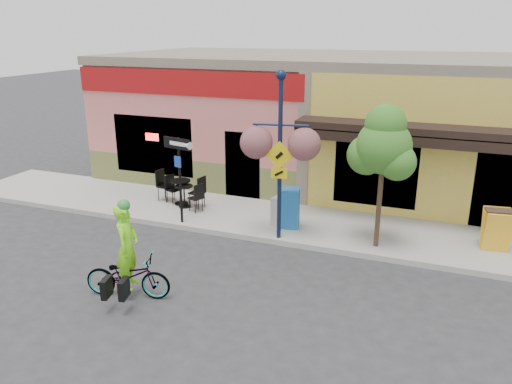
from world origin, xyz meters
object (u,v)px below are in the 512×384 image
one_way_sign (180,181)px  newspaper_box_grey (280,212)px  lamp_post (280,158)px  street_tree (381,177)px  newspaper_box_blue (290,208)px  building (360,119)px  cyclist_rider (128,257)px  bicycle (128,276)px

one_way_sign → newspaper_box_grey: bearing=28.4°
lamp_post → street_tree: bearing=-2.0°
newspaper_box_blue → street_tree: 2.77m
street_tree → newspaper_box_blue: bearing=170.1°
building → newspaper_box_grey: 6.37m
newspaper_box_blue → street_tree: bearing=-20.5°
lamp_post → newspaper_box_grey: (-0.24, 0.78, -1.76)m
newspaper_box_blue → lamp_post: bearing=-104.4°
cyclist_rider → newspaper_box_grey: (1.79, 4.55, -0.35)m
cyclist_rider → newspaper_box_grey: bearing=-34.7°
building → street_tree: building is taller
bicycle → one_way_sign: bearing=-0.8°
lamp_post → newspaper_box_blue: size_ratio=3.88×
building → bicycle: building is taller
one_way_sign → street_tree: street_tree is taller
cyclist_rider → one_way_sign: size_ratio=0.75×
lamp_post → newspaper_box_grey: lamp_post is taller
bicycle → street_tree: bearing=-60.9°
newspaper_box_grey → street_tree: 3.09m
street_tree → building: bearing=104.2°
newspaper_box_blue → newspaper_box_grey: 0.33m
street_tree → cyclist_rider: bearing=-137.4°
one_way_sign → street_tree: size_ratio=0.67×
building → bicycle: 11.14m
bicycle → lamp_post: bearing=-42.1°
building → cyclist_rider: bearing=-105.2°
bicycle → building: bearing=-28.7°
newspaper_box_grey → street_tree: street_tree is taller
newspaper_box_grey → cyclist_rider: bearing=-96.1°
newspaper_box_grey → one_way_sign: bearing=-149.7°
cyclist_rider → newspaper_box_blue: cyclist_rider is taller
bicycle → cyclist_rider: 0.44m
lamp_post → newspaper_box_blue: bearing=75.5°
building → lamp_post: 6.88m
building → newspaper_box_blue: 6.27m
building → one_way_sign: (-3.77, -6.77, -0.87)m
bicycle → cyclist_rider: (0.05, 0.00, 0.44)m
newspaper_box_grey → newspaper_box_blue: bearing=19.4°
lamp_post → one_way_sign: 3.08m
building → lamp_post: size_ratio=4.19×
building → newspaper_box_grey: building is taller
cyclist_rider → lamp_post: 4.51m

